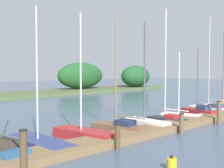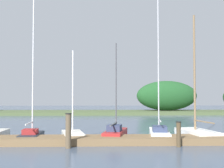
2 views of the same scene
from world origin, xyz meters
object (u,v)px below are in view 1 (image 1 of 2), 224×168
object	(u,v)px
sailboat_2	(82,133)
sailboat_3	(118,126)
sailboat_1	(39,141)
channel_buoy_0	(172,164)
sailboat_7	(199,111)
sailboat_4	(145,122)
sailboat_6	(180,116)
mooring_piling_1	(118,137)
mooring_piling_3	(219,112)
mooring_piling_2	(181,123)
sailboat_5	(167,118)
sailboat_9	(224,106)
mooring_piling_0	(24,152)
sailboat_8	(210,108)

from	to	relation	value
sailboat_2	sailboat_3	distance (m)	2.50
sailboat_1	channel_buoy_0	world-z (taller)	sailboat_1
sailboat_1	sailboat_7	distance (m)	13.86
sailboat_4	sailboat_6	xyz separation A→B (m)	(4.29, 0.31, -0.11)
sailboat_6	mooring_piling_1	distance (m)	9.55
sailboat_1	mooring_piling_3	world-z (taller)	sailboat_1
mooring_piling_2	mooring_piling_3	world-z (taller)	mooring_piling_3
mooring_piling_1	sailboat_5	bearing A→B (deg)	18.51
sailboat_9	sailboat_7	bearing A→B (deg)	83.09
sailboat_3	sailboat_9	xyz separation A→B (m)	(13.42, 0.08, 0.02)
sailboat_2	mooring_piling_0	distance (m)	5.61
sailboat_1	sailboat_7	bearing A→B (deg)	-92.36
sailboat_8	mooring_piling_2	distance (m)	9.52
sailboat_2	sailboat_5	bearing A→B (deg)	-102.74
sailboat_1	channel_buoy_0	distance (m)	6.60
sailboat_2	mooring_piling_2	world-z (taller)	sailboat_2
mooring_piling_0	sailboat_1	bearing A→B (deg)	52.76
sailboat_3	mooring_piling_2	distance (m)	3.63
mooring_piling_0	mooring_piling_3	world-z (taller)	mooring_piling_0
sailboat_3	mooring_piling_3	size ratio (longest dim) A/B	4.28
sailboat_4	sailboat_2	bearing A→B (deg)	86.13
sailboat_4	sailboat_7	distance (m)	6.67
mooring_piling_2	mooring_piling_1	bearing A→B (deg)	178.17
sailboat_9	channel_buoy_0	distance (m)	17.61
sailboat_2	mooring_piling_3	bearing A→B (deg)	-117.59
sailboat_4	mooring_piling_0	world-z (taller)	sailboat_4
sailboat_3	mooring_piling_2	size ratio (longest dim) A/B	5.75
sailboat_2	sailboat_9	bearing A→B (deg)	-99.74
mooring_piling_0	sailboat_2	bearing A→B (deg)	30.88
sailboat_7	mooring_piling_3	world-z (taller)	sailboat_7
mooring_piling_0	mooring_piling_1	bearing A→B (deg)	1.65
sailboat_2	channel_buoy_0	distance (m)	6.13
sailboat_6	sailboat_8	bearing A→B (deg)	-99.19
sailboat_9	sailboat_5	bearing A→B (deg)	83.78
sailboat_8	mooring_piling_3	distance (m)	5.71
sailboat_8	sailboat_9	xyz separation A→B (m)	(2.03, -0.23, 0.02)
sailboat_4	mooring_piling_1	bearing A→B (deg)	116.44
mooring_piling_3	channel_buoy_0	xyz separation A→B (m)	(-9.76, -3.10, -0.57)
sailboat_5	channel_buoy_0	distance (m)	9.44
sailboat_6	channel_buoy_0	bearing A→B (deg)	111.23
sailboat_5	sailboat_6	distance (m)	2.19
sailboat_6	mooring_piling_0	size ratio (longest dim) A/B	3.06
sailboat_1	sailboat_4	size ratio (longest dim) A/B	1.01
sailboat_5	sailboat_8	bearing A→B (deg)	-88.01
sailboat_2	sailboat_8	size ratio (longest dim) A/B	0.81
sailboat_4	sailboat_5	xyz separation A→B (m)	(2.14, -0.09, -0.01)
sailboat_7	sailboat_2	bearing A→B (deg)	100.74
sailboat_5	channel_buoy_0	size ratio (longest dim) A/B	13.70
sailboat_2	sailboat_4	bearing A→B (deg)	-103.18
mooring_piling_2	sailboat_4	bearing A→B (deg)	92.47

